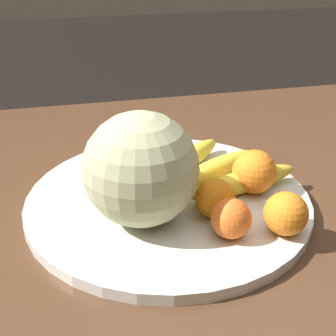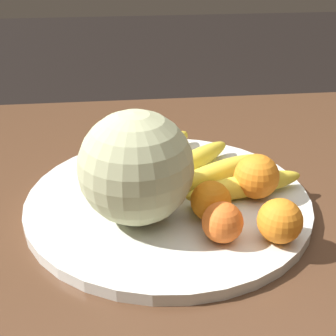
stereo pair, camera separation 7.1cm
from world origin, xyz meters
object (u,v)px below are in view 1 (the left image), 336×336
object	(u,v)px
kitchen_table	(197,240)
orange_front_left	(231,219)
banana_bunch	(184,162)
fruit_bowl	(168,200)
orange_front_right	(254,172)
orange_mid_center	(212,199)
melon	(141,169)
orange_back_left	(286,214)

from	to	relation	value
kitchen_table	orange_front_left	bearing A→B (deg)	92.33
banana_bunch	kitchen_table	bearing A→B (deg)	-124.35
kitchen_table	fruit_bowl	bearing A→B (deg)	11.53
fruit_bowl	orange_front_right	bearing A→B (deg)	173.54
banana_bunch	orange_front_left	bearing A→B (deg)	-127.92
banana_bunch	fruit_bowl	bearing A→B (deg)	-163.67
banana_bunch	orange_mid_center	bearing A→B (deg)	-130.16
melon	orange_front_right	xyz separation A→B (m)	(-0.19, -0.04, -0.05)
orange_mid_center	orange_back_left	world-z (taller)	orange_back_left
orange_front_left	orange_back_left	bearing A→B (deg)	173.14
fruit_bowl	orange_front_right	xyz separation A→B (m)	(-0.14, 0.02, 0.04)
kitchen_table	banana_bunch	size ratio (longest dim) A/B	5.09
kitchen_table	orange_front_left	distance (m)	0.19
kitchen_table	orange_mid_center	distance (m)	0.15
melon	kitchen_table	bearing A→B (deg)	-148.56
fruit_bowl	orange_front_left	size ratio (longest dim) A/B	7.93
kitchen_table	orange_front_right	bearing A→B (deg)	162.22
orange_front_right	orange_mid_center	size ratio (longest dim) A/B	1.19
orange_front_left	orange_mid_center	size ratio (longest dim) A/B	0.95
orange_front_left	orange_back_left	world-z (taller)	orange_back_left
orange_front_right	orange_back_left	xyz separation A→B (m)	(0.00, 0.12, -0.00)
fruit_bowl	orange_mid_center	bearing A→B (deg)	125.70
fruit_bowl	orange_mid_center	world-z (taller)	orange_mid_center
orange_front_right	orange_back_left	world-z (taller)	orange_front_right
kitchen_table	orange_back_left	size ratio (longest dim) A/B	25.76
orange_mid_center	orange_back_left	size ratio (longest dim) A/B	0.96
fruit_bowl	orange_mid_center	distance (m)	0.09
orange_front_right	orange_back_left	size ratio (longest dim) A/B	1.15
orange_back_left	fruit_bowl	bearing A→B (deg)	-44.18
fruit_bowl	banana_bunch	size ratio (longest dim) A/B	1.44
fruit_bowl	orange_back_left	distance (m)	0.19
fruit_bowl	orange_front_left	distance (m)	0.14
melon	orange_mid_center	xyz separation A→B (m)	(-0.10, 0.02, -0.05)
kitchen_table	orange_front_right	world-z (taller)	orange_front_right
orange_front_right	orange_back_left	bearing A→B (deg)	89.51
fruit_bowl	kitchen_table	bearing A→B (deg)	-168.47
kitchen_table	orange_back_left	xyz separation A→B (m)	(-0.08, 0.14, 0.13)
orange_front_right	banana_bunch	bearing A→B (deg)	-44.46
banana_bunch	orange_front_left	size ratio (longest dim) A/B	5.51
banana_bunch	orange_mid_center	xyz separation A→B (m)	(-0.00, 0.14, 0.01)
kitchen_table	orange_mid_center	size ratio (longest dim) A/B	26.78
fruit_bowl	banana_bunch	distance (m)	0.09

